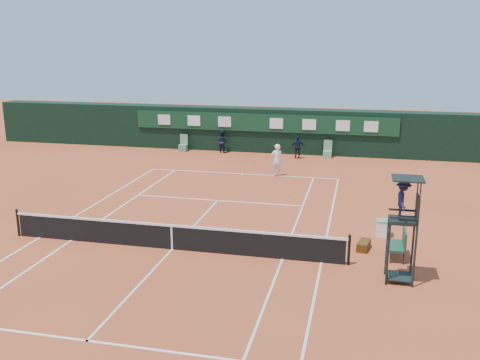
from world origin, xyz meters
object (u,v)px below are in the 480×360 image
Objects in this scene: cooler at (383,228)px; player at (277,160)px; tennis_net at (172,236)px; player_bench at (400,242)px; umpire_chair at (404,208)px.

cooler is 0.35× the size of player.
tennis_net and player_bench have the same top height.
tennis_net reaches higher than cooler.
player_bench is at bearing 102.28° from player.
player is (-5.99, 12.79, -1.53)m from umpire_chair.
player reaches higher than tennis_net.
umpire_chair is 1.85× the size of player.
cooler is (7.65, 3.24, -0.18)m from tennis_net.
cooler is at bearing 106.00° from player.
tennis_net is 12.07m from player.
tennis_net is at bearing 63.30° from player.
player_bench is 1.86× the size of cooler.
tennis_net is 8.31m from cooler.
tennis_net is 6.97× the size of player.
umpire_chair reaches higher than player_bench.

